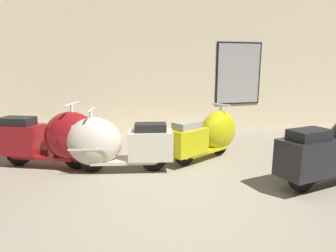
% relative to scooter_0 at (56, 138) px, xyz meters
% --- Properties ---
extents(ground_plane, '(60.00, 60.00, 0.00)m').
position_rel_scooter_0_xyz_m(ground_plane, '(1.76, -1.84, -0.51)').
color(ground_plane, gray).
extents(showroom_back_wall, '(18.00, 0.24, 3.47)m').
position_rel_scooter_0_xyz_m(showroom_back_wall, '(1.78, 2.10, 1.23)').
color(showroom_back_wall, beige).
rests_on(showroom_back_wall, ground).
extents(scooter_0, '(1.88, 1.17, 1.11)m').
position_rel_scooter_0_xyz_m(scooter_0, '(0.00, 0.00, 0.00)').
color(scooter_0, black).
rests_on(scooter_0, ground).
extents(scooter_1, '(1.76, 0.79, 1.04)m').
position_rel_scooter_0_xyz_m(scooter_1, '(0.91, -0.44, -0.03)').
color(scooter_1, black).
rests_on(scooter_1, ground).
extents(scooter_2, '(1.66, 1.17, 1.00)m').
position_rel_scooter_0_xyz_m(scooter_2, '(2.73, -0.13, -0.05)').
color(scooter_2, black).
rests_on(scooter_2, ground).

